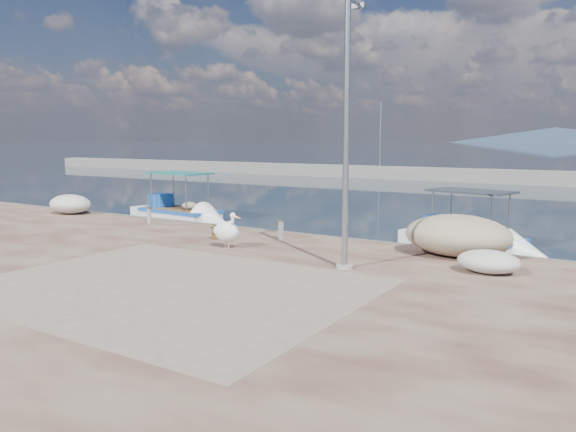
% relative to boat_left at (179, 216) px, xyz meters
% --- Properties ---
extents(ground, '(1400.00, 1400.00, 0.00)m').
position_rel_boat_left_xyz_m(ground, '(8.76, -7.76, -0.21)').
color(ground, '#162635').
rests_on(ground, ground).
extents(quay, '(44.00, 22.00, 0.50)m').
position_rel_boat_left_xyz_m(quay, '(8.76, -13.76, 0.04)').
color(quay, '#4B2520').
rests_on(quay, ground).
extents(quay_patch, '(9.00, 7.00, 0.01)m').
position_rel_boat_left_xyz_m(quay_patch, '(9.76, -10.76, 0.29)').
color(quay_patch, gray).
rests_on(quay_patch, quay).
extents(breakwater, '(120.00, 2.20, 7.50)m').
position_rel_boat_left_xyz_m(breakwater, '(8.75, 32.24, 0.39)').
color(breakwater, gray).
rests_on(breakwater, ground).
extents(boat_left, '(5.79, 2.37, 2.72)m').
position_rel_boat_left_xyz_m(boat_left, '(0.00, 0.00, 0.00)').
color(boat_left, white).
rests_on(boat_left, ground).
extents(boat_right, '(5.40, 2.92, 2.47)m').
position_rel_boat_left_xyz_m(boat_right, '(13.80, 0.15, -0.02)').
color(boat_right, white).
rests_on(boat_right, ground).
extents(pelican, '(1.23, 0.73, 1.17)m').
position_rel_boat_left_xyz_m(pelican, '(8.01, -6.38, 0.84)').
color(pelican, tan).
rests_on(pelican, quay).
extents(lamp_post, '(0.44, 0.96, 7.00)m').
position_rel_boat_left_xyz_m(lamp_post, '(12.39, -6.88, 3.59)').
color(lamp_post, gray).
rests_on(lamp_post, quay).
extents(bollard_near, '(0.24, 0.24, 0.72)m').
position_rel_boat_left_xyz_m(bollard_near, '(8.63, -4.21, 0.68)').
color(bollard_near, gray).
rests_on(bollard_near, quay).
extents(bollard_far, '(0.22, 0.22, 0.67)m').
position_rel_boat_left_xyz_m(bollard_far, '(2.01, -3.92, 0.65)').
color(bollard_far, gray).
rests_on(bollard_far, quay).
extents(potted_plant, '(0.62, 0.58, 0.55)m').
position_rel_boat_left_xyz_m(potted_plant, '(6.70, -5.31, 0.56)').
color(potted_plant, '#33722D').
rests_on(potted_plant, quay).
extents(net_pile_d, '(1.58, 1.19, 0.59)m').
position_rel_boat_left_xyz_m(net_pile_d, '(15.76, -5.38, 0.58)').
color(net_pile_d, silver).
rests_on(net_pile_d, quay).
extents(net_pile_a, '(2.15, 1.57, 0.88)m').
position_rel_boat_left_xyz_m(net_pile_a, '(-3.28, -3.72, 0.73)').
color(net_pile_a, silver).
rests_on(net_pile_a, quay).
extents(net_pile_c, '(3.12, 2.23, 1.22)m').
position_rel_boat_left_xyz_m(net_pile_c, '(14.48, -3.66, 0.90)').
color(net_pile_c, '#C5B692').
rests_on(net_pile_c, quay).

